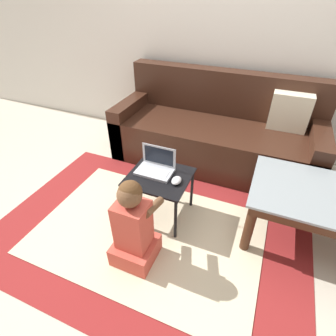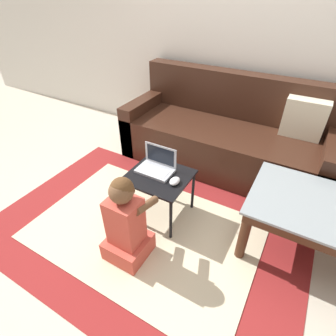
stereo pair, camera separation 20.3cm
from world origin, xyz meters
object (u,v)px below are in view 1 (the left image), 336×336
person_seated (134,228)px  laptop_desk (159,181)px  laptop (156,168)px  couch (216,134)px  computer_mouse (176,180)px  coffee_table (336,205)px

person_seated → laptop_desk: bearing=92.5°
laptop → person_seated: size_ratio=0.41×
person_seated → couch: bearing=83.0°
person_seated → laptop: bearing=98.0°
laptop_desk → computer_mouse: size_ratio=4.62×
coffee_table → laptop_desk: size_ratio=2.39×
laptop_desk → computer_mouse: 0.17m
computer_mouse → coffee_table: bearing=10.7°
laptop_desk → laptop: (-0.05, 0.05, 0.09)m
computer_mouse → person_seated: person_seated is taller
coffee_table → laptop_desk: bearing=-171.6°
laptop_desk → computer_mouse: computer_mouse is taller
coffee_table → computer_mouse: bearing=-169.3°
computer_mouse → person_seated: size_ratio=0.15×
computer_mouse → couch: bearing=87.3°
couch → laptop: (-0.26, -0.98, 0.13)m
couch → computer_mouse: bearing=-92.7°
coffee_table → laptop_desk: (-1.26, -0.19, -0.04)m
computer_mouse → person_seated: bearing=-106.8°
couch → computer_mouse: size_ratio=20.06×
laptop → person_seated: 0.54m
laptop_desk → person_seated: bearing=-87.5°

